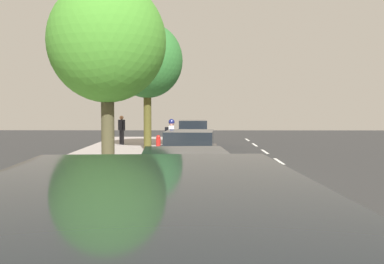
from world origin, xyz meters
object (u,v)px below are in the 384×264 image
(parked_sedan_black_second, at_px, (190,154))
(street_tree_near_cyclist, at_px, (147,61))
(bicycle_at_curb, at_px, (176,152))
(fire_hydrant, at_px, (158,144))
(parked_sedan_dark_blue_nearest, at_px, (193,134))
(cyclist_with_backpack, at_px, (171,134))
(pedestrian_on_phone, at_px, (122,128))
(street_tree_mid_block, at_px, (107,42))
(parked_sedan_white_mid, at_px, (185,192))

(parked_sedan_black_second, distance_m, street_tree_near_cyclist, 9.28)
(bicycle_at_curb, xyz_separation_m, fire_hydrant, (0.89, -1.86, 0.19))
(parked_sedan_dark_blue_nearest, xyz_separation_m, fire_hydrant, (1.58, 4.69, -0.20))
(cyclist_with_backpack, height_order, pedestrian_on_phone, pedestrian_on_phone)
(street_tree_near_cyclist, height_order, street_tree_mid_block, street_tree_near_cyclist)
(parked_sedan_black_second, height_order, street_tree_near_cyclist, street_tree_near_cyclist)
(parked_sedan_dark_blue_nearest, height_order, street_tree_near_cyclist, street_tree_near_cyclist)
(parked_sedan_dark_blue_nearest, distance_m, parked_sedan_black_second, 11.22)
(parked_sedan_dark_blue_nearest, bearing_deg, parked_sedan_black_second, 89.97)
(cyclist_with_backpack, height_order, street_tree_mid_block, street_tree_mid_block)
(street_tree_mid_block, bearing_deg, parked_sedan_black_second, -131.79)
(parked_sedan_dark_blue_nearest, bearing_deg, pedestrian_on_phone, 0.19)
(parked_sedan_black_second, bearing_deg, parked_sedan_white_mid, 90.14)
(fire_hydrant, bearing_deg, street_tree_near_cyclist, -67.39)
(parked_sedan_white_mid, height_order, street_tree_mid_block, street_tree_mid_block)
(parked_sedan_white_mid, bearing_deg, bicycle_at_curb, -86.57)
(parked_sedan_white_mid, distance_m, fire_hydrant, 13.62)
(cyclist_with_backpack, bearing_deg, parked_sedan_dark_blue_nearest, -98.50)
(parked_sedan_black_second, xyz_separation_m, cyclist_with_backpack, (0.91, -5.11, 0.33))
(parked_sedan_black_second, relative_size, parked_sedan_white_mid, 1.00)
(parked_sedan_white_mid, bearing_deg, fire_hydrant, -83.28)
(parked_sedan_dark_blue_nearest, height_order, cyclist_with_backpack, cyclist_with_backpack)
(street_tree_near_cyclist, bearing_deg, parked_sedan_dark_blue_nearest, -126.28)
(parked_sedan_white_mid, bearing_deg, pedestrian_on_phone, -77.40)
(parked_sedan_black_second, xyz_separation_m, street_tree_mid_block, (2.25, 2.52, 3.35))
(parked_sedan_white_mid, distance_m, street_tree_near_cyclist, 15.78)
(parked_sedan_dark_blue_nearest, xyz_separation_m, parked_sedan_white_mid, (-0.01, 18.21, 0.00))
(parked_sedan_dark_blue_nearest, xyz_separation_m, bicycle_at_curb, (0.69, 6.55, -0.39))
(bicycle_at_curb, bearing_deg, cyclist_with_backpack, -63.65)
(cyclist_with_backpack, relative_size, street_tree_mid_block, 0.31)
(bicycle_at_curb, bearing_deg, street_tree_near_cyclist, -65.76)
(parked_sedan_white_mid, relative_size, street_tree_near_cyclist, 0.71)
(cyclist_with_backpack, bearing_deg, fire_hydrant, -64.62)
(parked_sedan_white_mid, relative_size, cyclist_with_backpack, 2.55)
(street_tree_near_cyclist, relative_size, fire_hydrant, 7.57)
(street_tree_near_cyclist, height_order, pedestrian_on_phone, street_tree_near_cyclist)
(cyclist_with_backpack, distance_m, pedestrian_on_phone, 6.85)
(bicycle_at_curb, bearing_deg, street_tree_mid_block, 77.69)
(parked_sedan_dark_blue_nearest, distance_m, bicycle_at_curb, 6.60)
(cyclist_with_backpack, distance_m, fire_hydrant, 1.65)
(cyclist_with_backpack, bearing_deg, street_tree_mid_block, 80.01)
(bicycle_at_curb, bearing_deg, parked_sedan_dark_blue_nearest, -96.00)
(street_tree_near_cyclist, xyz_separation_m, street_tree_mid_block, (0.00, 10.66, -0.48))
(pedestrian_on_phone, distance_m, fire_hydrant, 5.31)
(fire_hydrant, bearing_deg, pedestrian_on_phone, -62.13)
(parked_sedan_black_second, relative_size, street_tree_near_cyclist, 0.71)
(parked_sedan_black_second, height_order, street_tree_mid_block, street_tree_mid_block)
(parked_sedan_white_mid, distance_m, pedestrian_on_phone, 18.65)
(parked_sedan_white_mid, bearing_deg, parked_sedan_black_second, -89.86)
(fire_hydrant, bearing_deg, parked_sedan_white_mid, 96.72)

